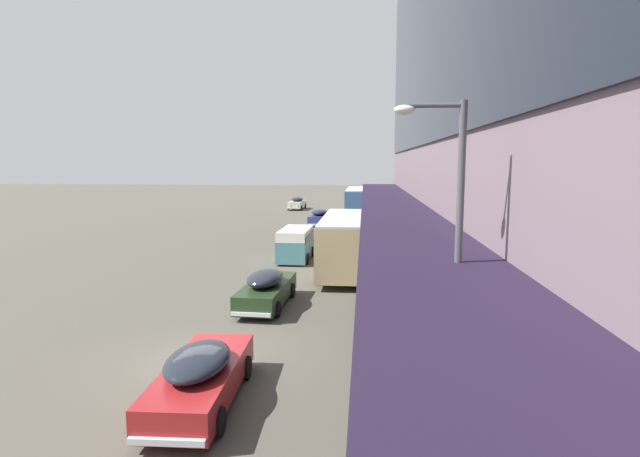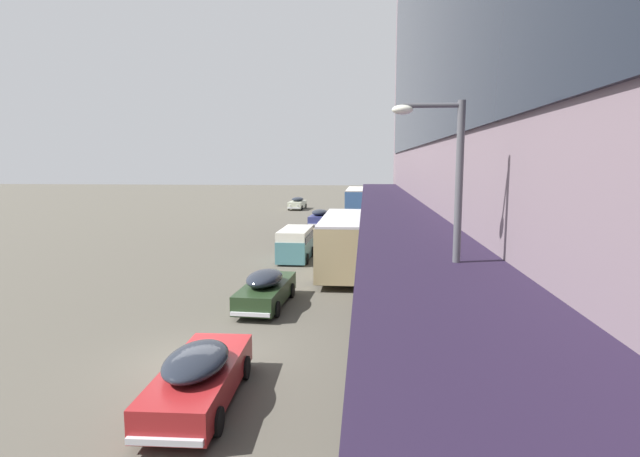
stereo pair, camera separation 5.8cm
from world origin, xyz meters
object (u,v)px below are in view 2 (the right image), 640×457
at_px(sedan_lead_mid, 266,288).
at_px(street_lamp, 449,244).
at_px(sedan_trailing_mid, 297,203).
at_px(transit_bus_kerbside_front, 358,200).
at_px(sedan_far_back, 199,376).
at_px(sedan_second_mid, 320,218).
at_px(pedestrian_at_kerb, 432,363).
at_px(transit_bus_kerbside_rear, 346,240).
at_px(vw_van, 296,242).
at_px(fire_hydrant, 402,298).

height_order(sedan_lead_mid, street_lamp, street_lamp).
bearing_deg(sedan_trailing_mid, transit_bus_kerbside_front, -40.12).
relative_size(sedan_far_back, sedan_second_mid, 1.09).
relative_size(pedestrian_at_kerb, street_lamp, 0.26).
bearing_deg(transit_bus_kerbside_rear, sedan_lead_mid, -114.01).
distance_m(transit_bus_kerbside_front, sedan_trailing_mid, 10.35).
relative_size(sedan_lead_mid, street_lamp, 0.71).
distance_m(vw_van, street_lamp, 20.76).
height_order(transit_bus_kerbside_rear, sedan_far_back, transit_bus_kerbside_rear).
relative_size(sedan_lead_mid, vw_van, 1.10).
relative_size(sedan_far_back, sedan_trailing_mid, 1.02).
bearing_deg(sedan_trailing_mid, street_lamp, -78.88).
relative_size(pedestrian_at_kerb, fire_hydrant, 2.65).
bearing_deg(street_lamp, sedan_far_back, 171.93).
bearing_deg(sedan_trailing_mid, transit_bus_kerbside_rear, -78.29).
xyz_separation_m(transit_bus_kerbside_front, sedan_trailing_mid, (-7.88, 6.64, -0.99)).
distance_m(transit_bus_kerbside_front, transit_bus_kerbside_rear, 30.41).
distance_m(transit_bus_kerbside_rear, sedan_second_mid, 20.53).
height_order(street_lamp, fire_hydrant, street_lamp).
bearing_deg(transit_bus_kerbside_front, sedan_second_mid, -108.61).
height_order(sedan_far_back, pedestrian_at_kerb, pedestrian_at_kerb).
height_order(sedan_far_back, sedan_second_mid, sedan_second_mid).
bearing_deg(vw_van, street_lamp, -72.97).
bearing_deg(sedan_far_back, vw_van, 90.54).
bearing_deg(sedan_second_mid, transit_bus_kerbside_front, 71.39).
relative_size(sedan_far_back, vw_van, 1.08).
bearing_deg(fire_hydrant, transit_bus_kerbside_front, 93.68).
distance_m(transit_bus_kerbside_front, pedestrian_at_kerb, 45.69).
height_order(pedestrian_at_kerb, fire_hydrant, pedestrian_at_kerb).
height_order(sedan_trailing_mid, fire_hydrant, sedan_trailing_mid).
bearing_deg(sedan_lead_mid, sedan_far_back, -89.80).
relative_size(transit_bus_kerbside_rear, street_lamp, 1.28).
bearing_deg(sedan_far_back, sedan_second_mid, 90.31).
bearing_deg(sedan_lead_mid, street_lamp, -58.03).
relative_size(sedan_lead_mid, pedestrian_at_kerb, 2.71).
height_order(sedan_far_back, sedan_lead_mid, sedan_lead_mid).
bearing_deg(street_lamp, fire_hydrant, 91.25).
bearing_deg(sedan_lead_mid, pedestrian_at_kerb, -55.52).
height_order(transit_bus_kerbside_front, sedan_far_back, transit_bus_kerbside_front).
bearing_deg(transit_bus_kerbside_front, sedan_far_back, -94.03).
distance_m(sedan_far_back, sedan_lead_mid, 8.57).
height_order(sedan_second_mid, pedestrian_at_kerb, pedestrian_at_kerb).
bearing_deg(sedan_trailing_mid, fire_hydrant, -76.83).
xyz_separation_m(pedestrian_at_kerb, fire_hydrant, (-0.07, 8.33, -0.69)).
height_order(transit_bus_kerbside_front, pedestrian_at_kerb, transit_bus_kerbside_front).
bearing_deg(fire_hydrant, transit_bus_kerbside_rear, 110.66).
bearing_deg(transit_bus_kerbside_front, vw_van, -97.17).
relative_size(sedan_trailing_mid, pedestrian_at_kerb, 2.62).
height_order(sedan_second_mid, vw_van, vw_van).
bearing_deg(transit_bus_kerbside_rear, vw_van, 133.73).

